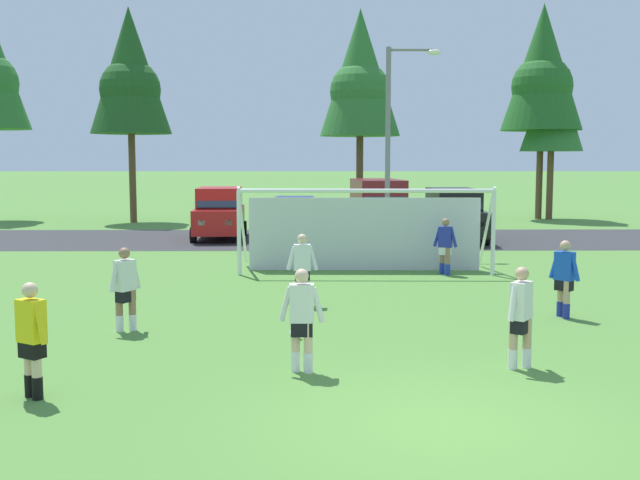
{
  "coord_description": "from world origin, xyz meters",
  "views": [
    {
      "loc": [
        -1.66,
        -9.19,
        3.32
      ],
      "look_at": [
        -1.46,
        8.65,
        1.43
      ],
      "focal_mm": 42.42,
      "sensor_mm": 36.0,
      "label": 1
    }
  ],
  "objects_px": {
    "player_winger_left": "(564,279)",
    "parked_car_slot_center_left": "(378,208)",
    "player_striker_near": "(302,321)",
    "soccer_goal": "(365,228)",
    "player_defender_far": "(302,269)",
    "player_winger_right": "(125,289)",
    "street_lamp": "(393,147)",
    "parked_car_slot_center": "(454,214)",
    "soccer_ball": "(295,333)",
    "player_trailing_back": "(521,318)",
    "player_midfield_center": "(445,246)",
    "parked_car_slot_left": "(295,216)",
    "referee": "(32,340)",
    "parked_car_slot_far_left": "(220,212)"
  },
  "relations": [
    {
      "from": "player_winger_left",
      "to": "parked_car_slot_far_left",
      "type": "height_order",
      "value": "parked_car_slot_far_left"
    },
    {
      "from": "player_defender_far",
      "to": "parked_car_slot_center",
      "type": "distance_m",
      "value": 14.84
    },
    {
      "from": "soccer_goal",
      "to": "player_defender_far",
      "type": "bearing_deg",
      "value": -108.83
    },
    {
      "from": "player_defender_far",
      "to": "player_winger_right",
      "type": "distance_m",
      "value": 4.3
    },
    {
      "from": "parked_car_slot_left",
      "to": "parked_car_slot_center",
      "type": "relative_size",
      "value": 0.9
    },
    {
      "from": "soccer_goal",
      "to": "player_midfield_center",
      "type": "distance_m",
      "value": 2.44
    },
    {
      "from": "parked_car_slot_far_left",
      "to": "parked_car_slot_left",
      "type": "relative_size",
      "value": 1.11
    },
    {
      "from": "referee",
      "to": "parked_car_slot_center_left",
      "type": "height_order",
      "value": "parked_car_slot_center_left"
    },
    {
      "from": "parked_car_slot_center_left",
      "to": "referee",
      "type": "bearing_deg",
      "value": -107.76
    },
    {
      "from": "parked_car_slot_left",
      "to": "parked_car_slot_center",
      "type": "bearing_deg",
      "value": -17.91
    },
    {
      "from": "player_midfield_center",
      "to": "street_lamp",
      "type": "distance_m",
      "value": 6.17
    },
    {
      "from": "soccer_goal",
      "to": "parked_car_slot_center",
      "type": "relative_size",
      "value": 1.6
    },
    {
      "from": "player_defender_far",
      "to": "player_winger_right",
      "type": "bearing_deg",
      "value": -142.2
    },
    {
      "from": "player_winger_left",
      "to": "player_winger_right",
      "type": "xyz_separation_m",
      "value": [
        -8.94,
        -1.19,
        0.0
      ]
    },
    {
      "from": "soccer_ball",
      "to": "player_trailing_back",
      "type": "xyz_separation_m",
      "value": [
        3.63,
        -2.02,
        0.71
      ]
    },
    {
      "from": "soccer_goal",
      "to": "player_trailing_back",
      "type": "bearing_deg",
      "value": -80.7
    },
    {
      "from": "soccer_ball",
      "to": "parked_car_slot_center",
      "type": "height_order",
      "value": "parked_car_slot_center"
    },
    {
      "from": "soccer_ball",
      "to": "player_defender_far",
      "type": "height_order",
      "value": "player_defender_far"
    },
    {
      "from": "parked_car_slot_center",
      "to": "street_lamp",
      "type": "bearing_deg",
      "value": -128.63
    },
    {
      "from": "player_midfield_center",
      "to": "player_trailing_back",
      "type": "distance_m",
      "value": 9.96
    },
    {
      "from": "player_winger_right",
      "to": "parked_car_slot_center",
      "type": "relative_size",
      "value": 0.35
    },
    {
      "from": "player_trailing_back",
      "to": "parked_car_slot_center",
      "type": "distance_m",
      "value": 19.08
    },
    {
      "from": "street_lamp",
      "to": "soccer_ball",
      "type": "bearing_deg",
      "value": -103.59
    },
    {
      "from": "parked_car_slot_left",
      "to": "player_trailing_back",
      "type": "bearing_deg",
      "value": -79.08
    },
    {
      "from": "player_winger_right",
      "to": "soccer_ball",
      "type": "bearing_deg",
      "value": -12.01
    },
    {
      "from": "player_trailing_back",
      "to": "parked_car_slot_left",
      "type": "height_order",
      "value": "parked_car_slot_left"
    },
    {
      "from": "player_winger_left",
      "to": "parked_car_slot_far_left",
      "type": "xyz_separation_m",
      "value": [
        -9.21,
        16.2,
        0.29
      ]
    },
    {
      "from": "parked_car_slot_left",
      "to": "player_defender_far",
      "type": "bearing_deg",
      "value": -88.1
    },
    {
      "from": "player_winger_right",
      "to": "street_lamp",
      "type": "distance_m",
      "value": 14.45
    },
    {
      "from": "player_midfield_center",
      "to": "player_trailing_back",
      "type": "xyz_separation_m",
      "value": [
        -0.55,
        -9.95,
        0.0
      ]
    },
    {
      "from": "player_winger_right",
      "to": "street_lamp",
      "type": "xyz_separation_m",
      "value": [
        6.51,
        12.56,
        2.95
      ]
    },
    {
      "from": "soccer_goal",
      "to": "player_striker_near",
      "type": "height_order",
      "value": "soccer_goal"
    },
    {
      "from": "player_trailing_back",
      "to": "parked_car_slot_center_left",
      "type": "relative_size",
      "value": 0.33
    },
    {
      "from": "player_trailing_back",
      "to": "parked_car_slot_center",
      "type": "xyz_separation_m",
      "value": [
        2.49,
        18.92,
        0.29
      ]
    },
    {
      "from": "player_striker_near",
      "to": "soccer_ball",
      "type": "bearing_deg",
      "value": 93.9
    },
    {
      "from": "player_winger_left",
      "to": "player_winger_right",
      "type": "bearing_deg",
      "value": -172.44
    },
    {
      "from": "parked_car_slot_center",
      "to": "player_winger_left",
      "type": "bearing_deg",
      "value": -91.85
    },
    {
      "from": "player_midfield_center",
      "to": "parked_car_slot_left",
      "type": "xyz_separation_m",
      "value": [
        -4.61,
        11.08,
        0.05
      ]
    },
    {
      "from": "player_striker_near",
      "to": "soccer_goal",
      "type": "bearing_deg",
      "value": 80.85
    },
    {
      "from": "player_winger_left",
      "to": "parked_car_slot_center_left",
      "type": "bearing_deg",
      "value": 99.58
    },
    {
      "from": "soccer_goal",
      "to": "player_defender_far",
      "type": "relative_size",
      "value": 4.55
    },
    {
      "from": "player_defender_far",
      "to": "parked_car_slot_far_left",
      "type": "relative_size",
      "value": 0.35
    },
    {
      "from": "referee",
      "to": "parked_car_slot_left",
      "type": "xyz_separation_m",
      "value": [
        3.16,
        22.46,
        0.05
      ]
    },
    {
      "from": "player_striker_near",
      "to": "street_lamp",
      "type": "xyz_separation_m",
      "value": [
        3.06,
        15.45,
        2.95
      ]
    },
    {
      "from": "soccer_goal",
      "to": "street_lamp",
      "type": "bearing_deg",
      "value": 74.19
    },
    {
      "from": "soccer_goal",
      "to": "parked_car_slot_left",
      "type": "distance_m",
      "value": 10.67
    },
    {
      "from": "soccer_ball",
      "to": "player_trailing_back",
      "type": "bearing_deg",
      "value": -29.05
    },
    {
      "from": "player_winger_left",
      "to": "parked_car_slot_left",
      "type": "height_order",
      "value": "parked_car_slot_left"
    },
    {
      "from": "player_midfield_center",
      "to": "parked_car_slot_center_left",
      "type": "bearing_deg",
      "value": 97.01
    },
    {
      "from": "parked_car_slot_far_left",
      "to": "referee",
      "type": "bearing_deg",
      "value": -90.04
    }
  ]
}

